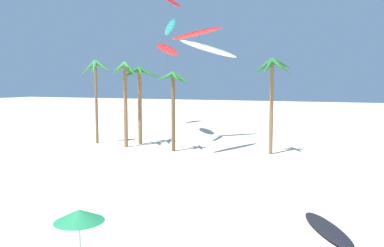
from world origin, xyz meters
name	(u,v)px	position (x,y,z in m)	size (l,w,h in m)	color
palm_tree_0	(125,79)	(-16.03, 33.19, 7.49)	(3.42, 3.37, 9.33)	olive
palm_tree_1	(96,74)	(-20.61, 34.29, 8.01)	(4.09, 4.21, 9.68)	brown
palm_tree_2	(140,80)	(-15.57, 35.47, 7.31)	(5.34, 5.52, 8.90)	olive
palm_tree_3	(173,85)	(-10.13, 32.89, 6.78)	(3.63, 3.66, 8.19)	brown
palm_tree_4	(272,74)	(-0.58, 35.23, 7.84)	(4.16, 4.09, 9.49)	olive
flying_kite_0	(209,49)	(-9.90, 42.85, 11.20)	(6.18, 10.89, 12.44)	white
flying_kite_1	(172,2)	(-12.13, 36.87, 15.97)	(1.40, 12.29, 16.56)	red
flying_kite_2	(199,33)	(-7.11, 32.50, 11.82)	(5.39, 9.40, 13.09)	red
flying_kite_4	(168,50)	(-22.60, 56.70, 12.69)	(2.59, 7.35, 13.95)	red
flying_kite_5	(170,27)	(-15.80, 43.83, 14.31)	(5.39, 13.79, 15.28)	#19B2B7
grounded_kite_0	(327,229)	(5.92, 16.26, 0.13)	(3.18, 4.67, 0.26)	black
beach_umbrella	(79,216)	(-2.30, 8.66, 2.14)	(1.84, 1.84, 2.37)	beige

